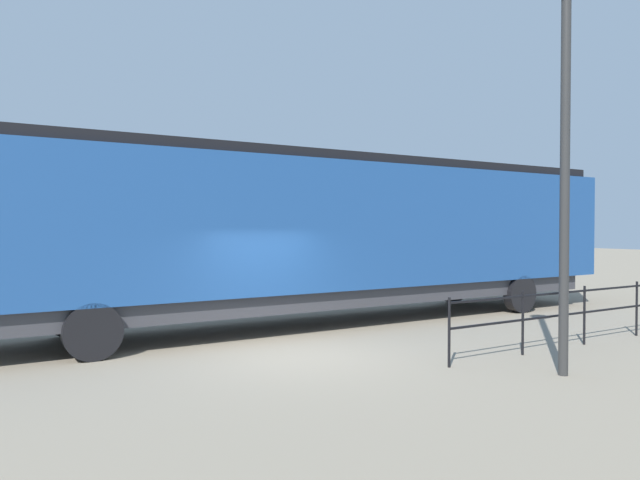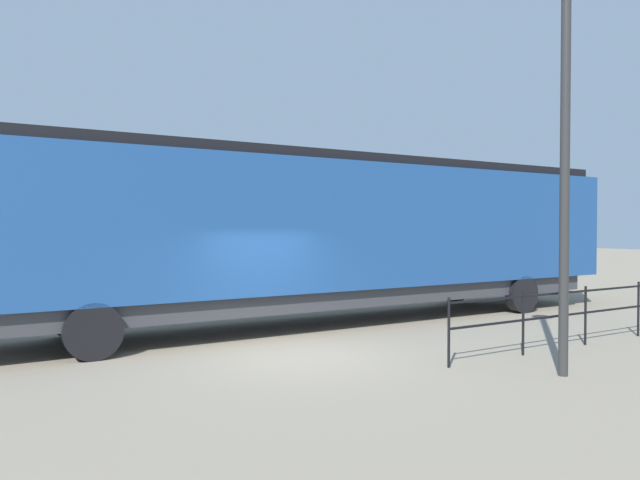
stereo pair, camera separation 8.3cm
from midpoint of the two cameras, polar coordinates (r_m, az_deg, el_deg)
The scene contains 4 objects.
ground_plane at distance 11.65m, azimuth -2.16°, elevation -11.20°, with size 120.00×120.00×0.00m, color gray.
locomotive at distance 15.56m, azimuth 2.27°, elevation 0.95°, with size 3.07×18.63×4.35m.
lamp_post at distance 10.95m, azimuth 22.98°, elevation 13.75°, with size 0.55×0.55×6.88m.
platform_fence at distance 15.44m, azimuth 28.71°, elevation -5.22°, with size 0.05×11.81×1.26m.
Camera 2 is at (9.98, -5.46, 2.51)m, focal length 32.90 mm.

